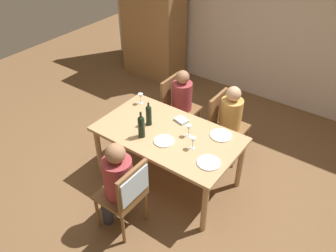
{
  "coord_description": "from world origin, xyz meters",
  "views": [
    {
      "loc": [
        1.9,
        -2.63,
        3.24
      ],
      "look_at": [
        0.0,
        0.0,
        0.85
      ],
      "focal_mm": 36.93,
      "sensor_mm": 36.0,
      "label": 1
    }
  ],
  "objects_px": {
    "wine_glass_centre": "(189,128)",
    "wine_bottle_tall_green": "(149,115)",
    "person_man_bearded": "(117,180)",
    "wine_glass_near_left": "(141,96)",
    "armoire_cabinet": "(153,18)",
    "chair_far_right": "(224,122)",
    "person_man_guest": "(183,100)",
    "dinner_plate_host": "(164,141)",
    "person_woman_host": "(232,118)",
    "wine_bottle_dark_red": "(141,126)",
    "chair_near": "(128,191)",
    "wine_glass_near_right": "(193,141)",
    "dining_table": "(168,138)",
    "dinner_plate_guest_left": "(221,135)",
    "dinner_plate_guest_right": "(209,163)"
  },
  "relations": [
    {
      "from": "dinner_plate_guest_right",
      "to": "wine_bottle_tall_green",
      "type": "bearing_deg",
      "value": 169.22
    },
    {
      "from": "armoire_cabinet",
      "to": "dinner_plate_guest_left",
      "type": "relative_size",
      "value": 8.4
    },
    {
      "from": "person_man_bearded",
      "to": "dinner_plate_guest_left",
      "type": "xyz_separation_m",
      "value": [
        0.56,
        1.19,
        0.1
      ]
    },
    {
      "from": "chair_far_right",
      "to": "wine_glass_centre",
      "type": "bearing_deg",
      "value": -5.51
    },
    {
      "from": "dinner_plate_host",
      "to": "person_man_guest",
      "type": "bearing_deg",
      "value": 112.08
    },
    {
      "from": "person_man_bearded",
      "to": "wine_glass_near_left",
      "type": "relative_size",
      "value": 7.68
    },
    {
      "from": "dining_table",
      "to": "wine_glass_centre",
      "type": "distance_m",
      "value": 0.31
    },
    {
      "from": "wine_glass_near_left",
      "to": "wine_glass_centre",
      "type": "xyz_separation_m",
      "value": [
        0.9,
        -0.22,
        0.0
      ]
    },
    {
      "from": "wine_glass_centre",
      "to": "wine_bottle_tall_green",
      "type": "bearing_deg",
      "value": -169.84
    },
    {
      "from": "person_woman_host",
      "to": "dinner_plate_host",
      "type": "relative_size",
      "value": 4.58
    },
    {
      "from": "wine_glass_near_left",
      "to": "dinner_plate_guest_right",
      "type": "bearing_deg",
      "value": -20.14
    },
    {
      "from": "chair_near",
      "to": "wine_bottle_dark_red",
      "type": "relative_size",
      "value": 2.73
    },
    {
      "from": "chair_near",
      "to": "wine_bottle_dark_red",
      "type": "height_order",
      "value": "wine_bottle_dark_red"
    },
    {
      "from": "chair_near",
      "to": "person_man_guest",
      "type": "distance_m",
      "value": 1.81
    },
    {
      "from": "armoire_cabinet",
      "to": "chair_far_right",
      "type": "bearing_deg",
      "value": -31.28
    },
    {
      "from": "armoire_cabinet",
      "to": "dinner_plate_guest_left",
      "type": "distance_m",
      "value": 3.17
    },
    {
      "from": "person_woman_host",
      "to": "person_man_bearded",
      "type": "relative_size",
      "value": 0.96
    },
    {
      "from": "armoire_cabinet",
      "to": "chair_far_right",
      "type": "distance_m",
      "value": 2.7
    },
    {
      "from": "wine_bottle_tall_green",
      "to": "chair_far_right",
      "type": "bearing_deg",
      "value": 55.85
    },
    {
      "from": "wine_bottle_tall_green",
      "to": "person_man_bearded",
      "type": "bearing_deg",
      "value": -73.26
    },
    {
      "from": "wine_glass_near_left",
      "to": "dinner_plate_guest_right",
      "type": "distance_m",
      "value": 1.42
    },
    {
      "from": "dining_table",
      "to": "wine_glass_near_left",
      "type": "xyz_separation_m",
      "value": [
        -0.67,
        0.31,
        0.19
      ]
    },
    {
      "from": "person_man_guest",
      "to": "wine_bottle_dark_red",
      "type": "relative_size",
      "value": 3.22
    },
    {
      "from": "armoire_cabinet",
      "to": "wine_glass_centre",
      "type": "height_order",
      "value": "armoire_cabinet"
    },
    {
      "from": "person_man_guest",
      "to": "wine_bottle_tall_green",
      "type": "height_order",
      "value": "person_man_guest"
    },
    {
      "from": "chair_near",
      "to": "wine_glass_near_right",
      "type": "relative_size",
      "value": 6.17
    },
    {
      "from": "dining_table",
      "to": "chair_near",
      "type": "xyz_separation_m",
      "value": [
        0.12,
        -0.87,
        -0.07
      ]
    },
    {
      "from": "person_man_bearded",
      "to": "dinner_plate_guest_left",
      "type": "height_order",
      "value": "person_man_bearded"
    },
    {
      "from": "wine_bottle_tall_green",
      "to": "wine_glass_near_left",
      "type": "xyz_separation_m",
      "value": [
        -0.38,
        0.31,
        -0.04
      ]
    },
    {
      "from": "person_man_guest",
      "to": "chair_far_right",
      "type": "bearing_deg",
      "value": 90.0
    },
    {
      "from": "dinner_plate_guest_right",
      "to": "armoire_cabinet",
      "type": "bearing_deg",
      "value": 137.26
    },
    {
      "from": "armoire_cabinet",
      "to": "person_man_bearded",
      "type": "xyz_separation_m",
      "value": [
        1.93,
        -3.11,
        -0.44
      ]
    },
    {
      "from": "person_man_guest",
      "to": "wine_glass_near_left",
      "type": "distance_m",
      "value": 0.68
    },
    {
      "from": "person_woman_host",
      "to": "wine_glass_near_right",
      "type": "relative_size",
      "value": 7.34
    },
    {
      "from": "chair_far_right",
      "to": "wine_bottle_dark_red",
      "type": "bearing_deg",
      "value": -24.71
    },
    {
      "from": "dinner_plate_guest_left",
      "to": "dinner_plate_guest_right",
      "type": "relative_size",
      "value": 1.01
    },
    {
      "from": "chair_near",
      "to": "dinner_plate_guest_right",
      "type": "bearing_deg",
      "value": -37.58
    },
    {
      "from": "armoire_cabinet",
      "to": "wine_glass_near_left",
      "type": "height_order",
      "value": "armoire_cabinet"
    },
    {
      "from": "wine_glass_centre",
      "to": "dinner_plate_guest_right",
      "type": "bearing_deg",
      "value": -32.03
    },
    {
      "from": "person_man_guest",
      "to": "wine_glass_near_right",
      "type": "xyz_separation_m",
      "value": [
        0.75,
        -0.94,
        0.22
      ]
    },
    {
      "from": "chair_far_right",
      "to": "wine_glass_centre",
      "type": "relative_size",
      "value": 6.17
    },
    {
      "from": "person_man_bearded",
      "to": "person_man_guest",
      "type": "distance_m",
      "value": 1.78
    },
    {
      "from": "dining_table",
      "to": "dinner_plate_host",
      "type": "bearing_deg",
      "value": -69.88
    },
    {
      "from": "chair_far_right",
      "to": "chair_near",
      "type": "xyz_separation_m",
      "value": [
        -0.17,
        -1.74,
        0.06
      ]
    },
    {
      "from": "chair_near",
      "to": "dinner_plate_host",
      "type": "relative_size",
      "value": 3.85
    },
    {
      "from": "wine_bottle_dark_red",
      "to": "chair_near",
      "type": "bearing_deg",
      "value": -62.5
    },
    {
      "from": "dining_table",
      "to": "wine_glass_near_right",
      "type": "xyz_separation_m",
      "value": [
        0.39,
        -0.06,
        0.19
      ]
    },
    {
      "from": "person_man_guest",
      "to": "dining_table",
      "type": "bearing_deg",
      "value": 22.43
    },
    {
      "from": "chair_far_right",
      "to": "wine_glass_near_right",
      "type": "distance_m",
      "value": 0.99
    },
    {
      "from": "person_man_guest",
      "to": "wine_bottle_tall_green",
      "type": "xyz_separation_m",
      "value": [
        0.07,
        -0.87,
        0.26
      ]
    }
  ]
}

